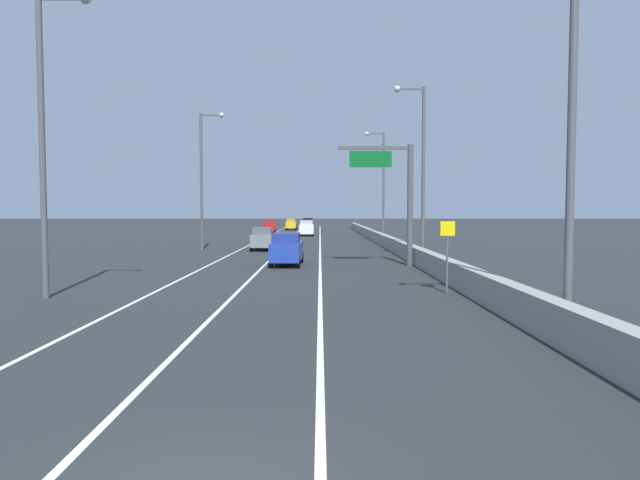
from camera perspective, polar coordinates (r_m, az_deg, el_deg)
ground_plane at (r=70.56m, az=-0.93°, el=0.22°), size 320.00×320.00×0.00m
lane_stripe_left at (r=61.95m, az=-6.20°, el=-0.18°), size 0.16×130.00×0.00m
lane_stripe_center at (r=61.66m, az=-2.96°, el=-0.18°), size 0.16×130.00×0.00m
lane_stripe_right at (r=61.56m, az=0.29°, el=-0.19°), size 0.16×130.00×0.00m
jersey_barrier_right at (r=46.96m, az=7.85°, el=-0.55°), size 0.60×120.00×1.10m
overhead_sign_gantry at (r=35.39m, az=8.18°, el=5.05°), size 4.68×0.36×7.50m
speed_advisory_sign at (r=24.02m, az=13.00°, el=-1.10°), size 0.60×0.11×3.00m
lamp_post_right_near at (r=17.80m, az=23.72°, el=13.17°), size 2.14×0.44×11.80m
lamp_post_right_second at (r=39.05m, az=10.34°, el=7.70°), size 2.14×0.44×11.80m
lamp_post_right_third at (r=61.00m, az=6.50°, el=6.03°), size 2.14×0.44×11.80m
lamp_post_left_near at (r=24.71m, az=-25.51°, el=10.21°), size 2.14×0.44×11.80m
lamp_post_left_mid at (r=49.89m, az=-11.35°, el=6.67°), size 2.14×0.44×11.80m
car_black_0 at (r=99.53m, az=-0.94°, el=1.64°), size 1.96×4.37×2.08m
car_red_1 at (r=87.84m, az=-4.80°, el=1.41°), size 1.96×4.59×1.96m
car_white_2 at (r=75.68m, az=-1.09°, el=1.21°), size 2.00×4.67×2.10m
car_gray_3 at (r=48.88m, az=-5.48°, el=0.12°), size 1.86×4.22×1.98m
car_blue_4 at (r=35.46m, az=-3.08°, el=-0.92°), size 1.97×4.72×2.05m
car_yellow_5 at (r=99.16m, az=-2.63°, el=1.60°), size 1.83×4.25×1.96m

